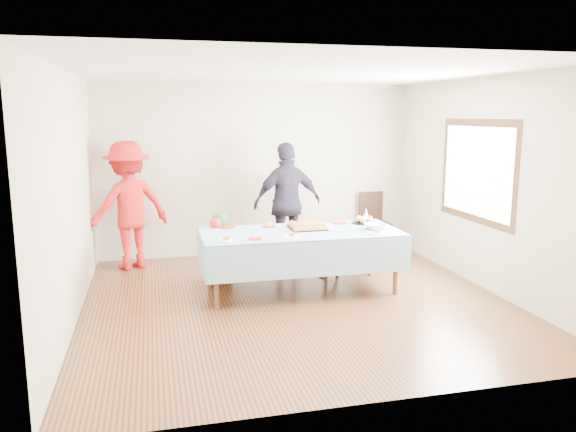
% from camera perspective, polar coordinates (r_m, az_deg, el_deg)
% --- Properties ---
extents(ground, '(5.00, 5.00, 0.00)m').
position_cam_1_polar(ground, '(6.88, 0.84, -8.64)').
color(ground, '#472314').
rests_on(ground, ground).
extents(room_walls, '(5.04, 5.04, 2.72)m').
position_cam_1_polar(room_walls, '(6.54, 1.33, 6.26)').
color(room_walls, '#C0B79D').
rests_on(room_walls, ground).
extents(party_table, '(2.50, 1.10, 0.78)m').
position_cam_1_polar(party_table, '(7.08, 1.29, -1.98)').
color(party_table, brown).
rests_on(party_table, ground).
extents(birthday_cake, '(0.46, 0.35, 0.08)m').
position_cam_1_polar(birthday_cake, '(7.19, 2.02, -1.04)').
color(birthday_cake, black).
rests_on(birthday_cake, party_table).
extents(rolls_tray, '(0.33, 0.33, 0.10)m').
position_cam_1_polar(rolls_tray, '(7.63, 7.71, -0.44)').
color(rolls_tray, black).
rests_on(rolls_tray, party_table).
extents(punch_bowl, '(0.29, 0.29, 0.07)m').
position_cam_1_polar(punch_bowl, '(7.26, 8.89, -1.06)').
color(punch_bowl, silver).
rests_on(punch_bowl, party_table).
extents(party_hat, '(0.11, 0.11, 0.19)m').
position_cam_1_polar(party_hat, '(7.79, 7.92, 0.17)').
color(party_hat, white).
rests_on(party_hat, party_table).
extents(fork_pile, '(0.24, 0.18, 0.07)m').
position_cam_1_polar(fork_pile, '(7.11, 6.05, -1.26)').
color(fork_pile, white).
rests_on(fork_pile, party_table).
extents(plate_red_far_a, '(0.20, 0.20, 0.01)m').
position_cam_1_polar(plate_red_far_a, '(7.34, -6.18, -1.12)').
color(plate_red_far_a, red).
rests_on(plate_red_far_a, party_table).
extents(plate_red_far_b, '(0.17, 0.17, 0.01)m').
position_cam_1_polar(plate_red_far_b, '(7.34, -1.91, -1.06)').
color(plate_red_far_b, red).
rests_on(plate_red_far_b, party_table).
extents(plate_red_far_c, '(0.17, 0.17, 0.01)m').
position_cam_1_polar(plate_red_far_c, '(7.41, 0.41, -0.94)').
color(plate_red_far_c, red).
rests_on(plate_red_far_c, party_table).
extents(plate_red_far_d, '(0.20, 0.20, 0.01)m').
position_cam_1_polar(plate_red_far_d, '(7.61, 5.26, -0.69)').
color(plate_red_far_d, red).
rests_on(plate_red_far_d, party_table).
extents(plate_red_near, '(0.17, 0.17, 0.01)m').
position_cam_1_polar(plate_red_near, '(6.64, -3.33, -2.30)').
color(plate_red_near, red).
rests_on(plate_red_near, party_table).
extents(plate_white_left, '(0.20, 0.20, 0.01)m').
position_cam_1_polar(plate_white_left, '(6.56, -6.31, -2.49)').
color(plate_white_left, white).
rests_on(plate_white_left, party_table).
extents(plate_white_mid, '(0.23, 0.23, 0.01)m').
position_cam_1_polar(plate_white_mid, '(6.72, 0.40, -2.12)').
color(plate_white_mid, white).
rests_on(plate_white_mid, party_table).
extents(plate_white_right, '(0.21, 0.21, 0.01)m').
position_cam_1_polar(plate_white_right, '(7.01, 9.00, -1.73)').
color(plate_white_right, white).
rests_on(plate_white_right, party_table).
extents(dining_chair, '(0.44, 0.44, 0.96)m').
position_cam_1_polar(dining_chair, '(9.44, 8.68, -0.18)').
color(dining_chair, black).
rests_on(dining_chair, ground).
extents(toddler_left, '(0.38, 0.31, 0.91)m').
position_cam_1_polar(toddler_left, '(7.45, -7.31, -3.59)').
color(toddler_left, red).
rests_on(toddler_left, ground).
extents(toddler_mid, '(0.47, 0.31, 0.94)m').
position_cam_1_polar(toddler_mid, '(7.59, -6.86, -3.20)').
color(toddler_mid, '#246C26').
rests_on(toddler_mid, ground).
extents(toddler_right, '(0.41, 0.33, 0.79)m').
position_cam_1_polar(toddler_right, '(7.77, 3.91, -3.38)').
color(toddler_right, '#C06C59').
rests_on(toddler_right, ground).
extents(adult_left, '(1.38, 1.12, 1.86)m').
position_cam_1_polar(adult_left, '(8.43, -15.87, 1.04)').
color(adult_left, red).
rests_on(adult_left, ground).
extents(adult_right, '(1.12, 0.60, 1.82)m').
position_cam_1_polar(adult_right, '(8.48, -0.05, 1.35)').
color(adult_right, '#2B2736').
rests_on(adult_right, ground).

